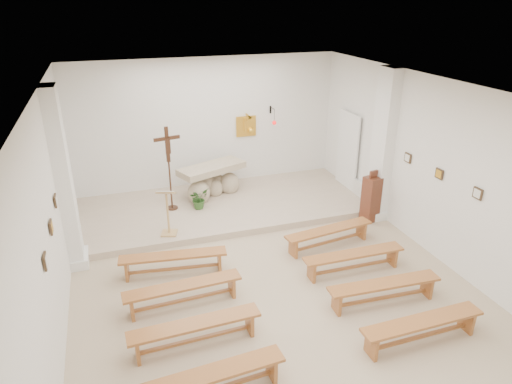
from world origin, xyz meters
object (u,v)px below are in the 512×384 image
object	(u,v)px
bench_left_fourth	(211,379)
bench_right_fourth	(422,326)
bench_left_third	(195,328)
bench_right_third	(384,288)
bench_right_second	(354,258)
bench_right_front	(329,233)
bench_left_front	(173,259)
lectern	(167,212)
bench_left_second	(183,290)
crucifix_stand	(169,163)
donation_pedestal	(371,199)
altar	(212,183)

from	to	relation	value
bench_left_fourth	bench_right_fourth	size ratio (longest dim) A/B	1.01
bench_left_third	bench_right_third	bearing A→B (deg)	-1.96
bench_right_second	bench_right_front	bearing A→B (deg)	90.73
bench_left_front	bench_right_fourth	size ratio (longest dim) A/B	1.01
bench_left_front	bench_right_front	bearing A→B (deg)	7.89
lectern	bench_left_second	world-z (taller)	lectern
bench_right_front	bench_left_fourth	xyz separation A→B (m)	(-3.25, -3.07, 0.00)
bench_right_second	bench_left_fourth	world-z (taller)	same
bench_left_front	bench_left_fourth	size ratio (longest dim) A/B	1.00
crucifix_stand	bench_left_fourth	xyz separation A→B (m)	(-0.38, -5.66, -1.01)
crucifix_stand	donation_pedestal	bearing A→B (deg)	-33.91
bench_left_second	altar	bearing A→B (deg)	67.62
altar	bench_left_third	distance (m)	5.35
donation_pedestal	altar	bearing A→B (deg)	132.67
altar	donation_pedestal	world-z (taller)	donation_pedestal
bench_right_front	bench_right_third	xyz separation A→B (m)	(0.00, -2.05, 0.00)
bench_right_third	bench_right_fourth	xyz separation A→B (m)	(0.00, -1.02, 0.00)
donation_pedestal	bench_right_front	distance (m)	1.70
bench_left_front	bench_right_fourth	xyz separation A→B (m)	(3.25, -3.07, 0.00)
donation_pedestal	bench_right_second	distance (m)	2.36
crucifix_stand	bench_left_front	distance (m)	2.81
bench_right_front	bench_right_fourth	bearing A→B (deg)	-97.99
crucifix_stand	bench_right_fourth	bearing A→B (deg)	-74.71
bench_right_front	bench_right_second	bearing A→B (deg)	-97.99
bench_right_front	bench_right_second	xyz separation A→B (m)	(0.00, -1.02, 0.00)
donation_pedestal	bench_left_fourth	size ratio (longest dim) A/B	0.62
bench_right_second	bench_left_third	bearing A→B (deg)	-161.79
bench_right_fourth	bench_left_third	bearing A→B (deg)	161.96
bench_left_front	bench_left_third	bearing A→B (deg)	-82.11
altar	bench_right_fourth	distance (m)	6.41
bench_left_fourth	bench_right_front	bearing A→B (deg)	39.53
bench_left_second	bench_right_fourth	size ratio (longest dim) A/B	1.00
bench_left_front	crucifix_stand	bearing A→B (deg)	89.60
lectern	bench_right_second	xyz separation A→B (m)	(3.14, -2.35, -0.36)
bench_right_front	bench_left_third	size ratio (longest dim) A/B	1.01
altar	donation_pedestal	distance (m)	3.97
donation_pedestal	bench_right_fourth	bearing A→B (deg)	-123.02
bench_right_fourth	bench_left_fourth	bearing A→B (deg)	179.43
crucifix_stand	bench_left_second	bearing A→B (deg)	-107.56
crucifix_stand	bench_right_third	xyz separation A→B (m)	(2.87, -4.64, -1.01)
bench_left_third	bench_left_fourth	xyz separation A→B (m)	(-0.00, -1.02, 0.00)
donation_pedestal	bench_left_front	xyz separation A→B (m)	(-4.72, -0.81, -0.23)
bench_right_third	bench_right_front	bearing A→B (deg)	92.99
altar	bench_left_third	size ratio (longest dim) A/B	0.92
crucifix_stand	bench_right_second	xyz separation A→B (m)	(2.87, -3.62, -1.01)
bench_left_third	bench_left_fourth	world-z (taller)	same
lectern	bench_right_front	bearing A→B (deg)	-5.40
crucifix_stand	bench_right_fourth	size ratio (longest dim) A/B	1.02
bench_right_second	bench_right_third	bearing A→B (deg)	-89.27
bench_right_front	bench_left_second	xyz separation A→B (m)	(-3.25, -1.02, 0.00)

